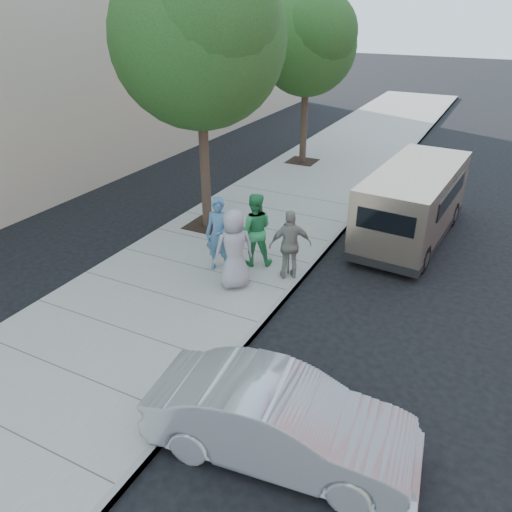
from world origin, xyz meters
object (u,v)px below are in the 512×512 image
Objects in this scene: tree_near at (200,32)px; person_green_shirt at (254,230)px; van at (414,202)px; person_striped_polo at (290,245)px; person_gray_shirt at (234,249)px; sedan at (281,421)px; parking_meter at (289,239)px; person_officer at (219,235)px; tree_far at (309,41)px.

person_green_shirt is at bearing -33.24° from tree_near.
person_striped_polo is (-2.11, -4.02, -0.10)m from van.
tree_near is at bearing -95.29° from person_gray_shirt.
tree_near is 1.29× the size of van.
sedan is 2.14× the size of person_green_shirt.
parking_meter is 0.70× the size of person_green_shirt.
van is 3.32× the size of person_striped_polo.
parking_meter is at bearing 3.90° from person_officer.
tree_far is 10.65m from person_officer.
tree_near is 1.16× the size of tree_far.
person_officer is at bearing 32.85° from sedan.
van is at bearing 67.28° from parking_meter.
van is at bearing 34.93° from person_officer.
person_striped_polo is at bearing 15.25° from sedan.
van is at bearing -168.64° from person_gray_shirt.
van reaches higher than person_gray_shirt.
tree_far reaches higher than van.
sedan is at bearing -86.65° from van.
tree_near is 5.58× the size of parking_meter.
tree_near reaches higher than tree_far.
sedan is 4.98m from person_gray_shirt.
tree_near is at bearing 32.23° from sedan.
person_striped_polo is at bearing 140.20° from person_green_shirt.
person_green_shirt reaches higher than person_striped_polo.
tree_far reaches higher than person_striped_polo.
van is (5.56, 2.23, -4.42)m from tree_near.
sedan is 6.05m from person_green_shirt.
sedan is (5.45, -6.71, -4.87)m from tree_near.
person_officer is 0.99× the size of person_gray_shirt.
tree_near is 5.76m from person_gray_shirt.
person_green_shirt is (-3.21, -3.77, -0.01)m from van.
person_green_shirt is (0.64, 0.67, -0.00)m from person_officer.
van is 5.88m from person_officer.
parking_meter is at bearing 145.52° from person_green_shirt.
van is 1.42× the size of sedan.
tree_far is 15.89m from sedan.
tree_far reaches higher than person_gray_shirt.
person_striped_polo is (-2.00, 4.92, 0.35)m from sedan.
sedan is at bearing -69.14° from tree_far.
tree_far is 3.37× the size of person_officer.
tree_far is 10.72m from person_striped_polo.
parking_meter is (3.37, -1.67, -4.42)m from tree_near.
sedan is 2.10× the size of person_gray_shirt.
tree_near reaches higher than person_striped_polo.
tree_far is at bearing 85.69° from person_officer.
person_green_shirt is 1.09× the size of person_striped_polo.
van reaches higher than parking_meter.
parking_meter is 1.43m from person_gray_shirt.
person_officer is at bearing 19.60° from person_green_shirt.
person_striped_polo is (1.00, 0.98, -0.10)m from person_gray_shirt.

